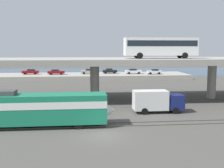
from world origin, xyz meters
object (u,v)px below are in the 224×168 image
(transit_bus_on_overpass, at_px, (161,46))
(parked_car_0, at_px, (89,71))
(train_locomotive, at_px, (39,108))
(service_truck_west, at_px, (157,101))
(parked_car_5, at_px, (133,71))
(parked_car_3, at_px, (110,71))
(parked_car_2, at_px, (31,72))
(parked_car_1, at_px, (154,72))
(parked_car_4, at_px, (56,72))

(transit_bus_on_overpass, xyz_separation_m, parked_car_0, (-10.95, 36.61, -7.03))
(train_locomotive, height_order, service_truck_west, train_locomotive)
(train_locomotive, distance_m, parked_car_5, 54.09)
(service_truck_west, xyz_separation_m, parked_car_3, (-1.91, 46.71, 0.42))
(service_truck_west, xyz_separation_m, parked_car_5, (4.75, 44.57, 0.43))
(parked_car_2, xyz_separation_m, parked_car_5, (29.32, -1.77, 0.00))
(train_locomotive, distance_m, service_truck_west, 15.96)
(parked_car_0, distance_m, parked_car_1, 18.78)
(parked_car_3, bearing_deg, parked_car_0, -169.85)
(train_locomotive, height_order, parked_car_5, train_locomotive)
(service_truck_west, distance_m, parked_car_1, 44.05)
(parked_car_2, bearing_deg, transit_bus_on_overpass, 126.31)
(parked_car_0, distance_m, parked_car_4, 9.25)
(train_locomotive, height_order, parked_car_1, train_locomotive)
(parked_car_4, relative_size, parked_car_5, 1.00)
(parked_car_1, xyz_separation_m, parked_car_3, (-12.40, 3.93, 0.00))
(train_locomotive, relative_size, parked_car_2, 3.87)
(parked_car_3, bearing_deg, parked_car_1, -17.59)
(parked_car_4, bearing_deg, parked_car_2, 165.80)
(parked_car_4, bearing_deg, parked_car_0, 6.93)
(parked_car_1, xyz_separation_m, parked_car_4, (-27.76, 1.71, 0.00))
(train_locomotive, xyz_separation_m, parked_car_2, (-9.73, 52.18, -0.13))
(parked_car_4, bearing_deg, parked_car_5, 0.21)
(train_locomotive, relative_size, parked_car_0, 4.01)
(parked_car_2, xyz_separation_m, parked_car_3, (22.66, 0.37, -0.00))
(parked_car_4, bearing_deg, parked_car_1, -3.53)
(parked_car_3, distance_m, parked_car_4, 15.51)
(parked_car_0, bearing_deg, service_truck_west, 100.04)
(transit_bus_on_overpass, bearing_deg, parked_car_4, -60.44)
(service_truck_west, bearing_deg, train_locomotive, -158.53)
(parked_car_1, bearing_deg, train_locomotive, 62.48)
(parked_car_2, bearing_deg, service_truck_west, 117.94)
(transit_bus_on_overpass, distance_m, parked_car_3, 38.66)
(parked_car_1, height_order, parked_car_4, same)
(train_locomotive, distance_m, parked_car_3, 54.12)
(parked_car_4, distance_m, parked_car_5, 22.02)
(train_locomotive, bearing_deg, service_truck_west, 21.47)
(parked_car_0, xyz_separation_m, parked_car_1, (18.57, -2.83, -0.00))
(parked_car_5, bearing_deg, train_locomotive, -111.24)
(train_locomotive, bearing_deg, parked_car_3, 76.18)
(parked_car_1, height_order, parked_car_3, same)
(parked_car_4, xyz_separation_m, parked_car_5, (22.02, 0.08, 0.00))
(service_truck_west, xyz_separation_m, parked_car_2, (-24.57, 46.34, 0.43))
(parked_car_2, distance_m, parked_car_5, 29.38)
(parked_car_3, bearing_deg, parked_car_5, -17.81)
(parked_car_3, distance_m, parked_car_5, 7.00)
(parked_car_3, bearing_deg, parked_car_2, -179.06)
(parked_car_2, bearing_deg, train_locomotive, 100.56)
(service_truck_west, bearing_deg, transit_bus_on_overpass, 72.31)
(service_truck_west, relative_size, parked_car_5, 1.47)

